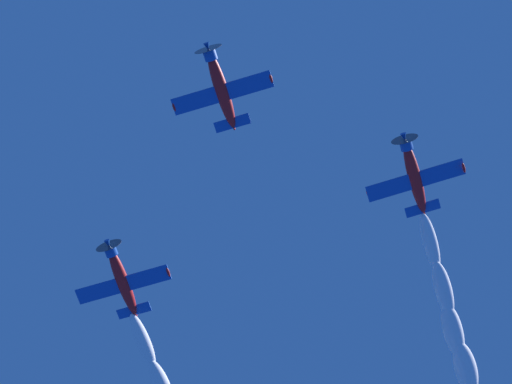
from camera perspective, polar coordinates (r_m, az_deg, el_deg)
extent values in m
ellipsoid|color=red|center=(70.34, -2.15, 6.33)|extent=(2.86, 6.25, 1.15)
cylinder|color=#194CB2|center=(69.77, -2.87, 8.50)|extent=(1.20, 1.13, 1.01)
cone|color=#194CB2|center=(69.66, -3.02, 8.97)|extent=(0.65, 0.78, 0.49)
cylinder|color=#3F3F47|center=(69.69, -2.99, 8.86)|extent=(2.09, 0.75, 2.16)
cube|color=#194CB2|center=(70.23, -2.11, 6.16)|extent=(7.92, 3.64, 0.18)
ellipsoid|color=red|center=(69.88, 0.93, 7.05)|extent=(0.47, 0.88, 0.26)
ellipsoid|color=red|center=(70.78, -5.10, 5.26)|extent=(0.47, 0.88, 0.26)
cube|color=#194CB2|center=(71.03, -1.48, 4.30)|extent=(2.94, 1.66, 0.13)
cube|color=red|center=(71.49, -1.45, 4.36)|extent=(0.43, 1.05, 1.07)
ellipsoid|color=#1E232D|center=(70.65, -2.20, 6.62)|extent=(1.06, 1.56, 0.65)
ellipsoid|color=red|center=(73.67, 9.81, 0.88)|extent=(2.89, 6.24, 1.26)
cylinder|color=#194CB2|center=(72.72, 9.29, 2.92)|extent=(1.24, 1.13, 1.06)
cone|color=#194CB2|center=(72.52, 9.17, 3.36)|extent=(0.67, 0.78, 0.51)
cylinder|color=#3F3F47|center=(72.57, 9.20, 3.26)|extent=(2.19, 0.74, 2.25)
cube|color=#194CB2|center=(73.59, 9.85, 0.71)|extent=(7.91, 3.63, 0.55)
ellipsoid|color=red|center=(73.75, 12.76, 1.47)|extent=(0.48, 0.88, 0.27)
ellipsoid|color=red|center=(73.64, 6.95, -0.05)|extent=(0.48, 0.88, 0.27)
cube|color=#194CB2|center=(74.72, 10.29, -1.00)|extent=(2.94, 1.66, 0.26)
cube|color=red|center=(75.18, 10.26, -0.91)|extent=(0.48, 1.05, 1.08)
ellipsoid|color=#1E232D|center=(73.94, 9.73, 1.18)|extent=(1.08, 1.56, 0.69)
ellipsoid|color=red|center=(75.53, -8.27, -5.52)|extent=(2.87, 6.25, 1.26)
cylinder|color=#194CB2|center=(74.56, -9.00, -3.61)|extent=(1.21, 1.15, 1.03)
cone|color=#194CB2|center=(74.37, -9.16, -3.19)|extent=(0.65, 0.79, 0.50)
cylinder|color=#3F3F47|center=(74.41, -9.12, -3.29)|extent=(2.12, 0.78, 2.18)
cube|color=#194CB2|center=(75.46, -8.24, -5.70)|extent=(7.92, 3.64, 0.28)
ellipsoid|color=red|center=(74.46, -5.46, -4.98)|extent=(0.47, 0.88, 0.27)
ellipsoid|color=red|center=(76.63, -10.94, -6.38)|extent=(0.47, 0.88, 0.27)
cube|color=#194CB2|center=(76.58, -7.57, -7.29)|extent=(2.94, 1.66, 0.17)
cube|color=red|center=(77.02, -7.51, -7.17)|extent=(0.44, 1.07, 1.09)
ellipsoid|color=#1E232D|center=(75.77, -8.29, -5.21)|extent=(1.07, 1.57, 0.68)
ellipsoid|color=white|center=(76.05, 10.75, -3.09)|extent=(2.81, 5.63, 1.42)
ellipsoid|color=white|center=(77.92, 11.53, -5.94)|extent=(3.04, 5.71, 1.66)
ellipsoid|color=white|center=(79.99, 12.10, -8.40)|extent=(3.27, 5.79, 1.90)
ellipsoid|color=white|center=(81.85, 12.86, -10.61)|extent=(3.50, 5.87, 2.13)
ellipsoid|color=white|center=(77.87, -7.03, -9.13)|extent=(2.81, 5.63, 1.42)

